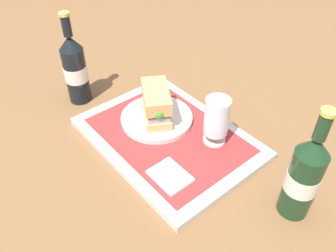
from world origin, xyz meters
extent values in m
plane|color=brown|center=(0.00, 0.00, 0.00)|extent=(3.00, 3.00, 0.00)
cube|color=silver|center=(0.00, 0.00, 0.01)|extent=(0.44, 0.32, 0.02)
cube|color=#9E2D2D|center=(0.00, 0.00, 0.02)|extent=(0.38, 0.27, 0.00)
cylinder|color=silver|center=(-0.06, 0.01, 0.03)|extent=(0.19, 0.19, 0.01)
cube|color=tan|center=(-0.06, 0.01, 0.05)|extent=(0.14, 0.12, 0.02)
cube|color=#9EA3A8|center=(-0.06, 0.01, 0.07)|extent=(0.13, 0.11, 0.02)
cube|color=silver|center=(-0.06, 0.01, 0.08)|extent=(0.12, 0.10, 0.01)
sphere|color=#47932D|center=(-0.02, -0.01, 0.09)|extent=(0.04, 0.04, 0.04)
cube|color=tan|center=(-0.06, 0.01, 0.10)|extent=(0.14, 0.12, 0.04)
cylinder|color=silver|center=(0.09, 0.07, 0.02)|extent=(0.06, 0.06, 0.01)
cylinder|color=silver|center=(0.09, 0.07, 0.04)|extent=(0.01, 0.01, 0.02)
cylinder|color=silver|center=(0.09, 0.07, 0.10)|extent=(0.06, 0.06, 0.09)
cylinder|color=gold|center=(0.09, 0.07, 0.07)|extent=(0.06, 0.06, 0.03)
cylinder|color=white|center=(0.09, 0.07, 0.08)|extent=(0.05, 0.05, 0.01)
cube|color=white|center=(0.11, -0.09, 0.02)|extent=(0.09, 0.07, 0.01)
cylinder|color=#19381E|center=(0.33, 0.07, 0.08)|extent=(0.06, 0.06, 0.17)
cylinder|color=silver|center=(0.33, 0.07, 0.09)|extent=(0.07, 0.07, 0.05)
cone|color=#19381E|center=(0.33, 0.07, 0.18)|extent=(0.06, 0.06, 0.04)
cylinder|color=#19381E|center=(0.33, 0.07, 0.23)|extent=(0.02, 0.02, 0.05)
cylinder|color=#BFB74C|center=(0.33, 0.07, 0.26)|extent=(0.03, 0.03, 0.01)
cylinder|color=black|center=(-0.31, -0.08, 0.08)|extent=(0.06, 0.06, 0.17)
cylinder|color=silver|center=(-0.31, -0.08, 0.09)|extent=(0.07, 0.07, 0.05)
cone|color=black|center=(-0.31, -0.08, 0.18)|extent=(0.06, 0.06, 0.04)
cylinder|color=black|center=(-0.31, -0.08, 0.23)|extent=(0.02, 0.02, 0.05)
cylinder|color=#BFB74C|center=(-0.31, -0.08, 0.26)|extent=(0.03, 0.03, 0.01)
camera|label=1|loc=(0.50, -0.42, 0.61)|focal=37.01mm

